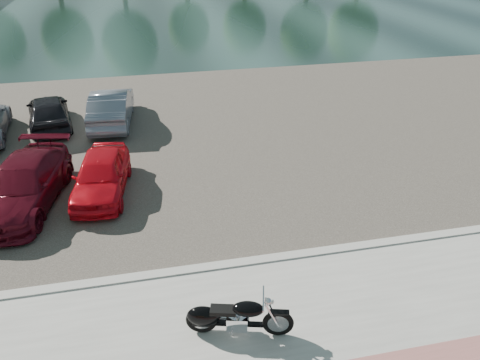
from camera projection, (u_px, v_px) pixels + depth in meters
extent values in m
plane|color=#595447|center=(257.00, 322.00, 10.61)|extent=(200.00, 200.00, 0.00)
cube|color=#A09E96|center=(269.00, 355.00, 9.73)|extent=(60.00, 6.00, 0.10)
cube|color=#A09E96|center=(239.00, 264.00, 12.28)|extent=(60.00, 0.30, 0.14)
cube|color=#3C3630|center=(194.00, 133.00, 19.98)|extent=(60.00, 18.00, 0.04)
cube|color=black|center=(155.00, 15.00, 44.74)|extent=(120.00, 40.00, 0.00)
torus|color=black|center=(278.00, 323.00, 9.99)|extent=(0.69, 0.29, 0.68)
torus|color=black|center=(201.00, 320.00, 10.06)|extent=(0.69, 0.29, 0.68)
cylinder|color=#B2B2B7|center=(278.00, 323.00, 9.99)|extent=(0.46, 0.18, 0.46)
cylinder|color=#B2B2B7|center=(201.00, 320.00, 10.06)|extent=(0.46, 0.18, 0.46)
cylinder|color=silver|center=(272.00, 316.00, 9.76)|extent=(0.33, 0.13, 0.63)
cylinder|color=silver|center=(272.00, 309.00, 9.93)|extent=(0.33, 0.13, 0.63)
cylinder|color=silver|center=(263.00, 298.00, 9.67)|extent=(0.23, 0.73, 0.04)
sphere|color=silver|center=(268.00, 302.00, 9.70)|extent=(0.20, 0.20, 0.16)
sphere|color=silver|center=(272.00, 302.00, 9.70)|extent=(0.13, 0.13, 0.11)
cube|color=black|center=(279.00, 313.00, 9.84)|extent=(0.47, 0.25, 0.06)
cube|color=black|center=(240.00, 324.00, 10.05)|extent=(1.18, 0.41, 0.08)
cube|color=silver|center=(237.00, 321.00, 10.02)|extent=(0.52, 0.43, 0.34)
cylinder|color=silver|center=(242.00, 315.00, 9.92)|extent=(0.28, 0.24, 0.27)
cylinder|color=silver|center=(233.00, 314.00, 9.93)|extent=(0.28, 0.24, 0.27)
ellipsoid|color=black|center=(248.00, 309.00, 9.83)|extent=(0.75, 0.52, 0.32)
cube|color=black|center=(223.00, 310.00, 9.88)|extent=(0.60, 0.41, 0.10)
ellipsoid|color=black|center=(203.00, 316.00, 10.00)|extent=(0.79, 0.51, 0.50)
cube|color=black|center=(201.00, 319.00, 10.04)|extent=(0.43, 0.28, 0.30)
cylinder|color=silver|center=(224.00, 320.00, 10.24)|extent=(1.09, 0.37, 0.09)
cylinder|color=silver|center=(224.00, 317.00, 10.20)|extent=(1.09, 0.37, 0.09)
cylinder|color=#B2B2B7|center=(232.00, 335.00, 9.98)|extent=(0.06, 0.14, 0.22)
imported|color=#570C1A|center=(23.00, 185.00, 14.57)|extent=(2.88, 5.22, 1.43)
imported|color=red|center=(101.00, 175.00, 15.23)|extent=(2.04, 4.12, 1.35)
imported|color=black|center=(49.00, 111.00, 20.14)|extent=(2.39, 4.40, 1.42)
imported|color=slate|center=(111.00, 107.00, 20.51)|extent=(1.93, 4.68, 1.51)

